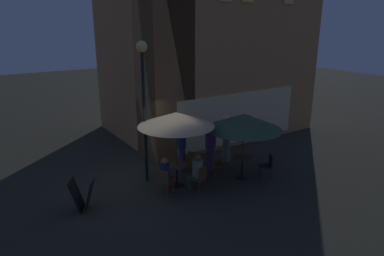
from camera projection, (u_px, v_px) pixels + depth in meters
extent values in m
plane|color=#2D2D24|center=(150.00, 185.00, 11.50)|extent=(60.00, 60.00, 0.00)
cube|color=#B9824C|center=(236.00, 43.00, 14.83)|extent=(8.70, 1.68, 8.51)
cube|color=#B9824C|center=(138.00, 43.00, 14.72)|extent=(1.68, 6.05, 8.51)
cube|color=beige|center=(239.00, 118.00, 14.78)|extent=(6.09, 0.08, 2.10)
cylinder|color=black|center=(145.00, 119.00, 11.23)|extent=(0.10, 0.10, 4.31)
sphere|color=#FEDD78|center=(142.00, 47.00, 10.56)|extent=(0.35, 0.35, 0.35)
cube|color=black|center=(89.00, 195.00, 9.86)|extent=(0.53, 0.62, 0.93)
cube|color=black|center=(76.00, 195.00, 9.84)|extent=(0.53, 0.62, 0.93)
cylinder|color=black|center=(241.00, 177.00, 12.03)|extent=(0.40, 0.40, 0.03)
cylinder|color=black|center=(242.00, 168.00, 11.93)|extent=(0.06, 0.06, 0.73)
cylinder|color=brown|center=(242.00, 157.00, 11.82)|extent=(0.63, 0.63, 0.03)
cylinder|color=black|center=(177.00, 185.00, 11.46)|extent=(0.40, 0.40, 0.03)
cylinder|color=black|center=(177.00, 176.00, 11.36)|extent=(0.06, 0.06, 0.71)
cylinder|color=#4D3C2D|center=(177.00, 165.00, 11.25)|extent=(0.71, 0.71, 0.03)
cylinder|color=black|center=(241.00, 177.00, 12.03)|extent=(0.36, 0.36, 0.06)
cylinder|color=#49341E|center=(243.00, 147.00, 11.71)|extent=(0.05, 0.05, 2.22)
cone|color=#2E4D30|center=(244.00, 122.00, 11.45)|extent=(2.53, 2.53, 0.52)
cylinder|color=black|center=(177.00, 185.00, 11.45)|extent=(0.36, 0.36, 0.06)
cylinder|color=#4D3E1F|center=(177.00, 151.00, 11.11)|extent=(0.05, 0.05, 2.42)
cone|color=tan|center=(176.00, 119.00, 10.80)|extent=(2.40, 2.40, 0.43)
cylinder|color=#5A331A|center=(225.00, 169.00, 12.19)|extent=(0.03, 0.03, 0.43)
cylinder|color=#5A331A|center=(225.00, 173.00, 11.86)|extent=(0.03, 0.03, 0.43)
cylinder|color=#5A331A|center=(215.00, 169.00, 12.22)|extent=(0.03, 0.03, 0.43)
cylinder|color=#5A331A|center=(215.00, 173.00, 11.89)|extent=(0.03, 0.03, 0.43)
cube|color=#5A331A|center=(220.00, 165.00, 11.97)|extent=(0.59, 0.59, 0.04)
cube|color=#5A331A|center=(214.00, 159.00, 11.92)|extent=(0.30, 0.35, 0.42)
cylinder|color=black|center=(261.00, 174.00, 11.82)|extent=(0.03, 0.03, 0.42)
cylinder|color=black|center=(259.00, 170.00, 12.14)|extent=(0.03, 0.03, 0.42)
cylinder|color=black|center=(270.00, 174.00, 11.82)|extent=(0.03, 0.03, 0.42)
cylinder|color=black|center=(268.00, 170.00, 12.14)|extent=(0.03, 0.03, 0.42)
cube|color=black|center=(265.00, 166.00, 11.91)|extent=(0.58, 0.58, 0.04)
cube|color=black|center=(271.00, 160.00, 11.85)|extent=(0.26, 0.37, 0.39)
cylinder|color=#4C3C16|center=(192.00, 174.00, 11.80)|extent=(0.03, 0.03, 0.43)
cylinder|color=#4C3C16|center=(183.00, 172.00, 11.98)|extent=(0.03, 0.03, 0.43)
cylinder|color=#4C3C16|center=(197.00, 171.00, 12.08)|extent=(0.03, 0.03, 0.43)
cylinder|color=#4C3C16|center=(189.00, 168.00, 12.26)|extent=(0.03, 0.03, 0.43)
cube|color=#4C3C16|center=(190.00, 165.00, 11.96)|extent=(0.57, 0.57, 0.04)
cube|color=#4C3C16|center=(193.00, 158.00, 12.06)|extent=(0.21, 0.42, 0.38)
cylinder|color=brown|center=(163.00, 185.00, 10.95)|extent=(0.03, 0.03, 0.47)
cylinder|color=brown|center=(173.00, 187.00, 10.81)|extent=(0.03, 0.03, 0.47)
cylinder|color=brown|center=(158.00, 190.00, 10.66)|extent=(0.03, 0.03, 0.47)
cylinder|color=brown|center=(167.00, 192.00, 10.53)|extent=(0.03, 0.03, 0.47)
cube|color=brown|center=(165.00, 181.00, 10.67)|extent=(0.56, 0.56, 0.04)
cube|color=brown|center=(162.00, 177.00, 10.44)|extent=(0.25, 0.37, 0.41)
cylinder|color=#4F301C|center=(190.00, 186.00, 10.96)|extent=(0.03, 0.03, 0.43)
cylinder|color=#4F301C|center=(196.00, 182.00, 11.23)|extent=(0.03, 0.03, 0.43)
cylinder|color=#4F301C|center=(199.00, 188.00, 10.79)|extent=(0.03, 0.03, 0.43)
cylinder|color=#4F301C|center=(205.00, 184.00, 11.06)|extent=(0.03, 0.03, 0.43)
cube|color=#4F301C|center=(197.00, 178.00, 10.94)|extent=(0.56, 0.56, 0.04)
cube|color=#4F301C|center=(203.00, 173.00, 10.78)|extent=(0.40, 0.21, 0.40)
cube|color=#551E19|center=(167.00, 179.00, 10.79)|extent=(0.47, 0.45, 0.14)
cylinder|color=#551E19|center=(170.00, 184.00, 11.00)|extent=(0.14, 0.14, 0.49)
cylinder|color=#222445|center=(165.00, 172.00, 10.58)|extent=(0.31, 0.31, 0.57)
sphere|color=#90684F|center=(165.00, 161.00, 10.47)|extent=(0.20, 0.20, 0.20)
cube|color=#274A2E|center=(194.00, 176.00, 11.00)|extent=(0.44, 0.46, 0.14)
cylinder|color=#274A2E|center=(189.00, 182.00, 11.15)|extent=(0.14, 0.14, 0.49)
cylinder|color=slate|center=(197.00, 169.00, 10.84)|extent=(0.32, 0.32, 0.58)
sphere|color=brown|center=(198.00, 157.00, 10.73)|extent=(0.20, 0.20, 0.20)
cylinder|color=#583E66|center=(210.00, 158.00, 12.63)|extent=(0.32, 0.32, 0.86)
cylinder|color=#5A306F|center=(211.00, 138.00, 12.40)|extent=(0.37, 0.37, 0.67)
sphere|color=#90684B|center=(211.00, 126.00, 12.28)|extent=(0.21, 0.21, 0.21)
cylinder|color=slate|center=(226.00, 150.00, 13.34)|extent=(0.29, 0.29, 0.90)
cylinder|color=gray|center=(227.00, 130.00, 13.11)|extent=(0.35, 0.35, 0.67)
sphere|color=beige|center=(227.00, 119.00, 12.98)|extent=(0.23, 0.23, 0.23)
cylinder|color=#623266|center=(182.00, 159.00, 12.48)|extent=(0.26, 0.26, 0.86)
cylinder|color=navy|center=(182.00, 140.00, 12.27)|extent=(0.31, 0.31, 0.57)
sphere|color=tan|center=(181.00, 130.00, 12.16)|extent=(0.22, 0.22, 0.22)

